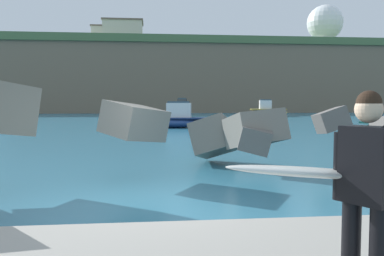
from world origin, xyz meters
The scene contains 12 objects.
ground_plane centered at (0.00, 0.00, 0.00)m, with size 400.00×400.00×0.00m, color #2D6B84.
breakwater_jetty centered at (-0.91, 1.81, 1.07)m, with size 32.58×8.13×2.40m.
surfer_with_board centered at (1.58, -4.39, 1.28)m, with size 2.01×1.50×1.78m.
boat_near_left centered at (14.63, 41.43, 0.67)m, with size 4.98×2.70×2.11m.
boat_near_centre centered at (3.68, 37.99, 0.69)m, with size 2.45×5.39×2.27m.
boat_near_right centered at (1.78, 21.63, 0.58)m, with size 5.94×2.53×1.91m.
mooring_buoy_inner centered at (-11.33, 29.04, 0.22)m, with size 0.44×0.44×0.44m.
headland_bluff centered at (10.74, 75.01, 6.15)m, with size 103.34×38.50×12.25m.
radar_dome centered at (40.18, 82.63, 18.92)m, with size 8.08×8.08×11.54m.
station_building_west centered at (-8.27, 83.09, 15.19)m, with size 8.16×4.55×5.85m.
station_building_central centered at (-6.45, 79.44, 14.34)m, with size 4.65×8.27×4.16m.
station_building_east centered at (-5.09, 76.04, 15.10)m, with size 8.03×6.95×5.67m.
Camera 1 is at (-0.01, -7.39, 1.93)m, focal length 37.78 mm.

